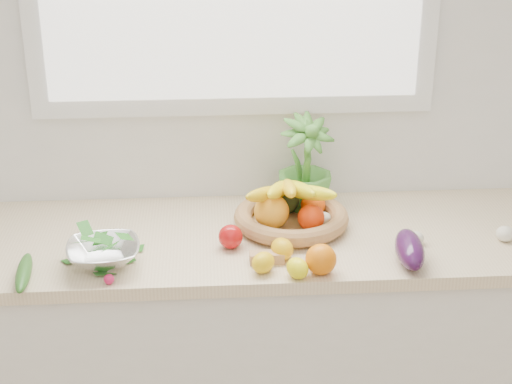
{
  "coord_description": "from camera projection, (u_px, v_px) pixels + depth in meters",
  "views": [
    {
      "loc": [
        -0.1,
        -0.22,
        1.98
      ],
      "look_at": [
        0.05,
        1.93,
        1.05
      ],
      "focal_mm": 55.0,
      "sensor_mm": 36.0,
      "label": 1
    }
  ],
  "objects": [
    {
      "name": "back_wall",
      "position": [
        234.0,
        68.0,
        2.52
      ],
      "size": [
        4.5,
        0.02,
        2.7
      ],
      "primitive_type": "cube",
      "color": "white",
      "rests_on": "ground"
    },
    {
      "name": "counter_cabinet",
      "position": [
        241.0,
        360.0,
        2.61
      ],
      "size": [
        2.2,
        0.58,
        0.86
      ],
      "primitive_type": "cube",
      "color": "silver",
      "rests_on": "ground"
    },
    {
      "name": "countertop",
      "position": [
        240.0,
        240.0,
        2.43
      ],
      "size": [
        2.24,
        0.62,
        0.04
      ],
      "primitive_type": "cube",
      "color": "beige",
      "rests_on": "counter_cabinet"
    },
    {
      "name": "orange_loose",
      "position": [
        321.0,
        259.0,
        2.18
      ],
      "size": [
        0.12,
        0.12,
        0.09
      ],
      "primitive_type": "sphere",
      "rotation": [
        0.0,
        0.0,
        -0.41
      ],
      "color": "orange",
      "rests_on": "countertop"
    },
    {
      "name": "lemon_a",
      "position": [
        297.0,
        268.0,
        2.17
      ],
      "size": [
        0.08,
        0.09,
        0.06
      ],
      "primitive_type": "ellipsoid",
      "rotation": [
        0.0,
        0.0,
        0.43
      ],
      "color": "#FAED0D",
      "rests_on": "countertop"
    },
    {
      "name": "lemon_b",
      "position": [
        263.0,
        263.0,
        2.2
      ],
      "size": [
        0.09,
        0.1,
        0.06
      ],
      "primitive_type": "ellipsoid",
      "rotation": [
        0.0,
        0.0,
        -0.68
      ],
      "color": "yellow",
      "rests_on": "countertop"
    },
    {
      "name": "lemon_c",
      "position": [
        282.0,
        249.0,
        2.27
      ],
      "size": [
        0.08,
        0.09,
        0.06
      ],
      "primitive_type": "ellipsoid",
      "rotation": [
        0.0,
        0.0,
        0.29
      ],
      "color": "#E5AA0C",
      "rests_on": "countertop"
    },
    {
      "name": "apple",
      "position": [
        231.0,
        237.0,
        2.33
      ],
      "size": [
        0.09,
        0.09,
        0.07
      ],
      "primitive_type": "sphere",
      "rotation": [
        0.0,
        0.0,
        -0.25
      ],
      "color": "#AB0D0E",
      "rests_on": "countertop"
    },
    {
      "name": "ginger",
      "position": [
        267.0,
        257.0,
        2.25
      ],
      "size": [
        0.1,
        0.04,
        0.03
      ],
      "primitive_type": "cube",
      "rotation": [
        0.0,
        0.0,
        0.02
      ],
      "color": "tan",
      "rests_on": "countertop"
    },
    {
      "name": "garlic_a",
      "position": [
        416.0,
        238.0,
        2.36
      ],
      "size": [
        0.05,
        0.05,
        0.04
      ],
      "primitive_type": "ellipsoid",
      "rotation": [
        0.0,
        0.0,
        0.09
      ],
      "color": "beige",
      "rests_on": "countertop"
    },
    {
      "name": "garlic_b",
      "position": [
        324.0,
        218.0,
        2.48
      ],
      "size": [
        0.06,
        0.06,
        0.04
      ],
      "primitive_type": "ellipsoid",
      "rotation": [
        0.0,
        0.0,
        0.3
      ],
      "color": "silver",
      "rests_on": "countertop"
    },
    {
      "name": "garlic_c",
      "position": [
        505.0,
        234.0,
        2.38
      ],
      "size": [
        0.07,
        0.07,
        0.05
      ],
      "primitive_type": "ellipsoid",
      "rotation": [
        0.0,
        0.0,
        0.2
      ],
      "color": "silver",
      "rests_on": "countertop"
    },
    {
      "name": "eggplant",
      "position": [
        410.0,
        249.0,
        2.24
      ],
      "size": [
        0.1,
        0.22,
        0.08
      ],
      "primitive_type": "ellipsoid",
      "rotation": [
        0.0,
        0.0,
        -0.09
      ],
      "color": "#310F38",
      "rests_on": "countertop"
    },
    {
      "name": "cucumber",
      "position": [
        24.0,
        272.0,
        2.16
      ],
      "size": [
        0.06,
        0.22,
        0.04
      ],
      "primitive_type": "ellipsoid",
      "rotation": [
        0.0,
        0.0,
        0.08
      ],
      "color": "#1A5519",
      "rests_on": "countertop"
    },
    {
      "name": "radish",
      "position": [
        109.0,
        279.0,
        2.14
      ],
      "size": [
        0.04,
        0.04,
        0.03
      ],
      "primitive_type": "sphere",
      "rotation": [
        0.0,
        0.0,
        -0.41
      ],
      "color": "#CF1952",
      "rests_on": "countertop"
    },
    {
      "name": "potted_herb",
      "position": [
        305.0,
        165.0,
        2.54
      ],
      "size": [
        0.24,
        0.24,
        0.33
      ],
      "primitive_type": "imported",
      "rotation": [
        0.0,
        0.0,
        0.41
      ],
      "color": "#488C32",
      "rests_on": "countertop"
    },
    {
      "name": "fruit_basket",
      "position": [
        290.0,
        211.0,
        2.46
      ],
      "size": [
        0.37,
        0.37,
        0.19
      ],
      "color": "tan",
      "rests_on": "countertop"
    },
    {
      "name": "colander_with_spinach",
      "position": [
        103.0,
        248.0,
        2.22
      ],
      "size": [
        0.23,
        0.23,
        0.11
      ],
      "color": "silver",
      "rests_on": "countertop"
    }
  ]
}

